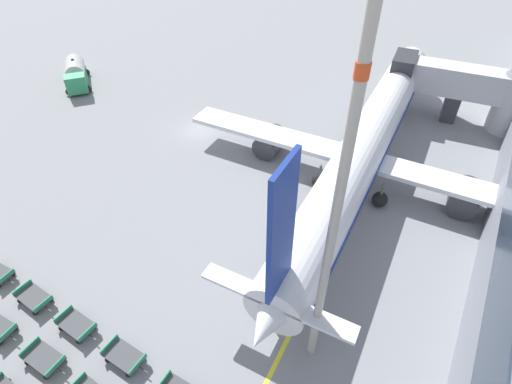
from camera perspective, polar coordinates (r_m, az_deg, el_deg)
The scene contains 10 objects.
ground_plane at distance 46.65m, azimuth -8.01°, elevation 8.77°, with size 500.00×500.00×0.00m, color gray.
jet_bridge at distance 52.06m, azimuth 28.72°, elevation 12.62°, with size 16.11×6.11×6.65m.
airplane at distance 38.86m, azimuth 15.20°, elevation 6.27°, with size 35.54×45.55×14.27m.
fuel_tanker_primary at distance 61.05m, azimuth -24.30°, elevation 15.08°, with size 7.43×6.73×3.19m.
baggage_dolly_row_mid_a_col_c at distance 29.95m, azimuth -28.04°, elevation -20.24°, with size 3.24×1.62×0.92m.
baggage_dolly_row_mid_b_col_b at distance 33.06m, azimuth -29.14°, elevation -13.06°, with size 3.27×1.67×0.92m.
baggage_dolly_row_mid_b_col_c at distance 30.42m, azimuth -24.27°, elevation -16.94°, with size 3.26×1.66×0.92m.
baggage_dolly_row_mid_b_col_d at distance 28.17m, azimuth -18.30°, elevation -21.39°, with size 3.24×1.61×0.92m.
apron_light_mast at distance 16.76m, azimuth 12.20°, elevation 1.65°, with size 2.00×0.70×24.06m.
stand_guidance_stripe at distance 33.49m, azimuth 11.13°, elevation -7.22°, with size 2.59×39.70×0.01m.
Camera 1 is at (25.47, -30.41, 24.54)m, focal length 28.00 mm.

